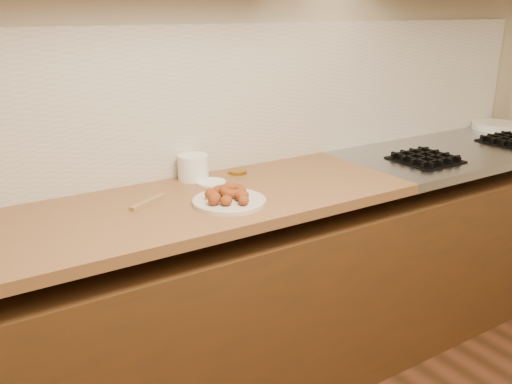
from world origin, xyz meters
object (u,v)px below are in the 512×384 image
ring_donut (233,191)px  plate_stack (495,126)px  donut_plate (229,201)px  plastic_tub (193,167)px

ring_donut → plate_stack: ring_donut is taller
ring_donut → plate_stack: 1.89m
donut_plate → plate_stack: 1.93m
plastic_tub → ring_donut: bearing=-87.5°
ring_donut → plate_stack: size_ratio=0.40×
plate_stack → donut_plate: bearing=-171.8°
donut_plate → plastic_tub: size_ratio=2.14×
ring_donut → plastic_tub: (-0.01, 0.29, 0.02)m
donut_plate → plate_stack: size_ratio=1.05×
ring_donut → plate_stack: bearing=7.4°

